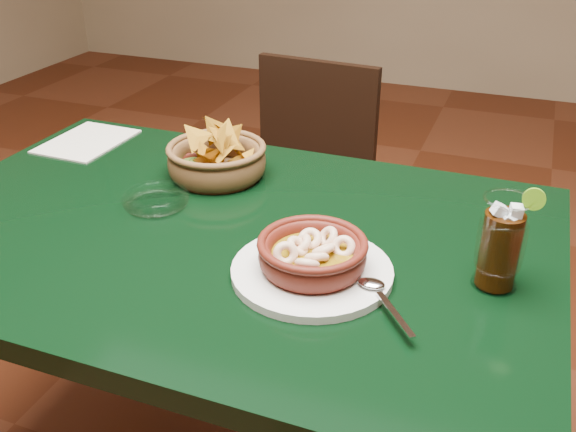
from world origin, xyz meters
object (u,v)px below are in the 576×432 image
(dining_table, at_px, (223,272))
(dining_chair, at_px, (300,196))
(chip_basket, at_px, (217,159))
(cola_drink, at_px, (501,244))
(shrimp_plate, at_px, (313,258))

(dining_table, distance_m, dining_chair, 0.73)
(dining_table, xyz_separation_m, dining_chair, (-0.10, 0.70, -0.18))
(dining_table, height_order, dining_chair, dining_chair)
(chip_basket, distance_m, cola_drink, 0.63)
(dining_table, xyz_separation_m, chip_basket, (-0.10, 0.20, 0.14))
(dining_chair, bearing_deg, cola_drink, -50.83)
(dining_table, relative_size, dining_chair, 1.41)
(dining_table, distance_m, shrimp_plate, 0.26)
(shrimp_plate, distance_m, chip_basket, 0.43)
(shrimp_plate, bearing_deg, chip_basket, 137.33)
(dining_chair, height_order, shrimp_plate, dining_chair)
(dining_chair, bearing_deg, shrimp_plate, -68.82)
(dining_chair, xyz_separation_m, chip_basket, (-0.01, -0.50, 0.32))
(dining_table, height_order, cola_drink, cola_drink)
(dining_table, xyz_separation_m, cola_drink, (0.49, -0.01, 0.17))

